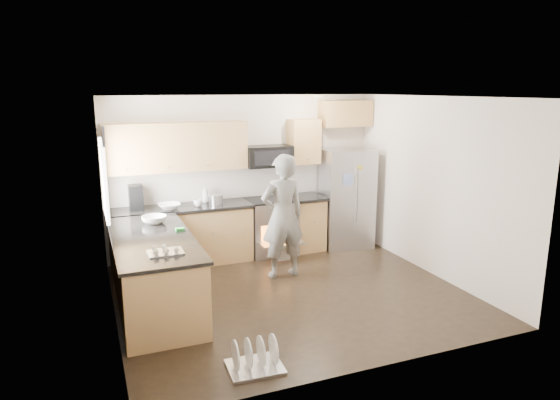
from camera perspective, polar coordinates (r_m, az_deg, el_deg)
name	(u,v)px	position (r m, az deg, el deg)	size (l,w,h in m)	color
ground	(291,293)	(6.85, 1.22, -10.61)	(4.50, 4.50, 0.00)	black
room_shell	(288,171)	(6.38, 0.93, 3.35)	(4.54, 4.04, 2.62)	silver
back_cabinet_run	(214,201)	(7.96, -7.55, -0.07)	(4.45, 0.64, 2.50)	#A67D42
peninsula	(154,272)	(6.49, -14.19, -7.97)	(0.96, 2.36, 1.03)	#A67D42
stove_range	(271,214)	(8.25, -1.07, -1.57)	(0.76, 0.97, 1.79)	#B7B7BC
refrigerator	(347,198)	(8.68, 7.61, 0.19)	(0.90, 0.74, 1.69)	#B7B7BC
person	(283,216)	(7.17, 0.29, -1.88)	(0.66, 0.43, 1.81)	gray
dish_rack	(255,360)	(5.16, -2.89, -17.84)	(0.56, 0.46, 0.33)	#B7B7BC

